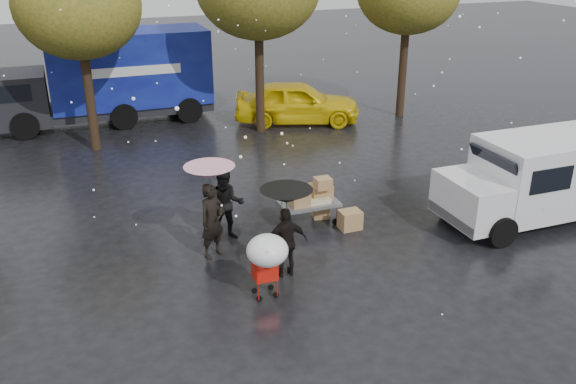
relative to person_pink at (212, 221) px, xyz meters
name	(u,v)px	position (x,y,z in m)	size (l,w,h in m)	color
ground	(295,268)	(1.55, -1.21, -0.89)	(90.00, 90.00, 0.00)	black
person_pink	(212,221)	(0.00, 0.00, 0.00)	(0.65, 0.43, 1.78)	black
person_middle	(226,205)	(0.52, 0.70, 0.01)	(0.87, 0.68, 1.79)	black
person_black	(287,242)	(1.28, -1.41, -0.10)	(0.93, 0.39, 1.59)	black
umbrella_pink	(210,173)	(0.00, 0.00, 1.17)	(1.14, 1.14, 2.22)	#4C4C4C
umbrella_black	(286,196)	(1.28, -1.41, 0.98)	(1.11, 1.11, 2.03)	#4C4C4C
vendor_cart	(312,197)	(2.80, 0.79, -0.16)	(1.52, 0.80, 1.27)	slate
shopping_cart	(267,254)	(0.57, -2.20, 0.17)	(0.84, 0.84, 1.46)	red
white_van	(540,177)	(8.34, -1.02, 0.27)	(4.91, 2.18, 2.20)	white
blue_truck	(108,78)	(-1.05, 11.98, 0.87)	(8.30, 2.60, 3.50)	#0C0D64
box_ground_near	(350,220)	(3.57, 0.14, -0.65)	(0.54, 0.43, 0.48)	brown
box_ground_far	(321,212)	(3.14, 0.99, -0.73)	(0.42, 0.33, 0.33)	brown
yellow_taxi	(297,102)	(5.73, 9.31, -0.07)	(1.94, 4.82, 1.64)	yellow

